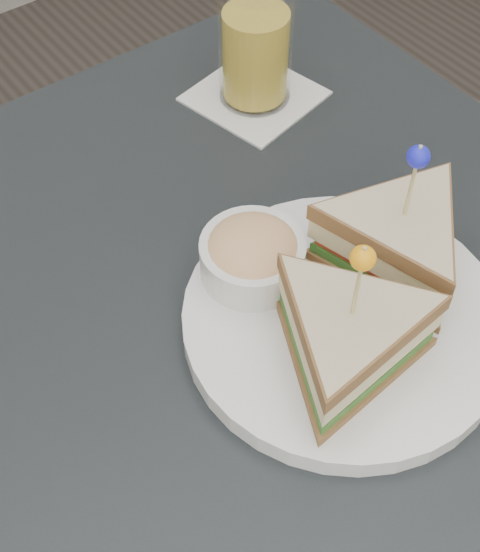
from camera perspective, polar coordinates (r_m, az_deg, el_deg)
name	(u,v)px	position (r m, az deg, el deg)	size (l,w,h in m)	color
table	(238,369)	(0.74, -0.16, -6.90)	(0.80, 0.80, 0.75)	black
plate_meal	(354,292)	(0.65, 8.48, -1.15)	(0.37, 0.37, 0.17)	white
drink_set	(256,43)	(0.85, 1.16, 16.90)	(0.15, 0.15, 0.16)	white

